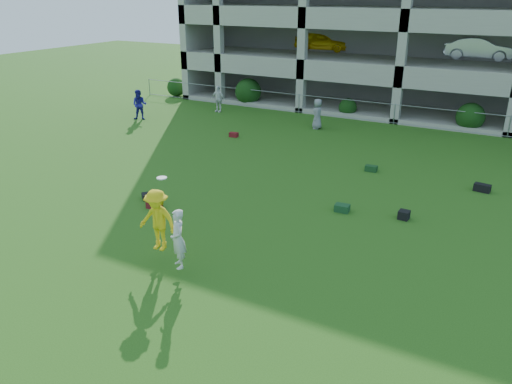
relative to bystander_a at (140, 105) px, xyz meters
The scene contains 15 objects.
ground 18.78m from the bystander_a, 43.38° to the right, with size 100.00×100.00×0.00m, color #235114.
bystander_a is the anchor object (origin of this frame).
bystander_b 4.96m from the bystander_a, 53.06° to the left, with size 0.96×0.40×1.64m, color white.
bystander_c 10.55m from the bystander_a, 17.06° to the left, with size 0.82×0.53×1.67m, color gray.
bag_red_a 13.47m from the bystander_a, 47.38° to the right, with size 0.55×0.30×0.28m, color #580F1F.
bag_black_b 12.62m from the bystander_a, 48.59° to the right, with size 0.40×0.25×0.22m, color black.
bag_green_c 16.70m from the bystander_a, 24.87° to the right, with size 0.50×0.35×0.26m, color #143819.
crate_d 18.43m from the bystander_a, 21.01° to the right, with size 0.35×0.35×0.30m, color black.
bag_black_e 19.45m from the bystander_a, ahead, with size 0.60×0.30×0.30m, color black.
bag_red_f 6.94m from the bystander_a, ahead, with size 0.45×0.28×0.24m, color maroon.
bag_green_g 15.03m from the bystander_a, ahead, with size 0.50×0.30×0.25m, color #133514.
frisbee_contest 17.55m from the bystander_a, 47.24° to the right, with size 1.93×1.09×2.45m.
parking_garage 20.77m from the bystander_a, 47.39° to the left, with size 30.00×14.00×12.00m.
fence 14.95m from the bystander_a, 24.16° to the left, with size 36.06×0.06×1.20m.
shrub_row 19.47m from the bystander_a, 20.51° to the left, with size 34.38×2.52×3.50m.
Camera 1 is at (6.47, -9.65, 7.26)m, focal length 35.00 mm.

